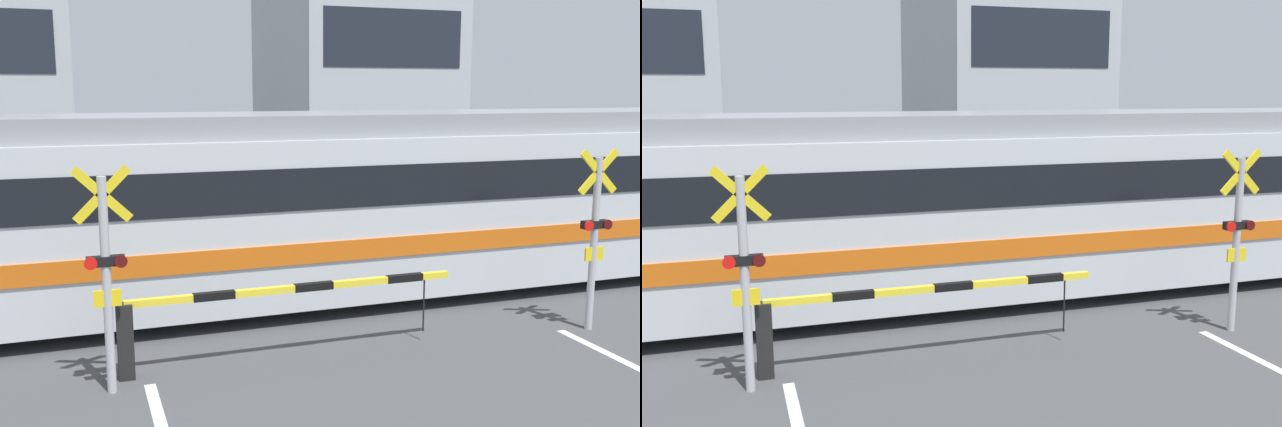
{
  "view_description": "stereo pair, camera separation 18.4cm",
  "coord_description": "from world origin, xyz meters",
  "views": [
    {
      "loc": [
        -3.81,
        -1.03,
        3.61
      ],
      "look_at": [
        0.0,
        9.88,
        1.6
      ],
      "focal_mm": 40.0,
      "sensor_mm": 36.0,
      "label": 1
    },
    {
      "loc": [
        -3.64,
        -1.09,
        3.61
      ],
      "look_at": [
        0.0,
        9.88,
        1.6
      ],
      "focal_mm": 40.0,
      "sensor_mm": 36.0,
      "label": 2
    }
  ],
  "objects": [
    {
      "name": "pedestrian",
      "position": [
        -1.28,
        16.16,
        1.0
      ],
      "size": [
        0.38,
        0.23,
        1.74
      ],
      "color": "#33384C",
      "rests_on": "ground_plane"
    },
    {
      "name": "building_right_of_street",
      "position": [
        6.67,
        25.27,
        4.85
      ],
      "size": [
        6.03,
        7.75,
        9.69
      ],
      "color": "#B2B7BC",
      "rests_on": "ground_plane"
    },
    {
      "name": "crossing_signal_left",
      "position": [
        -3.51,
        7.46,
        1.51
      ],
      "size": [
        0.68,
        0.15,
        2.76
      ],
      "color": "#B2B2B7",
      "rests_on": "ground_plane"
    },
    {
      "name": "crossing_barrier_near",
      "position": [
        -1.93,
        7.84,
        0.77
      ],
      "size": [
        4.65,
        0.2,
        1.02
      ],
      "color": "black",
      "rests_on": "ground_plane"
    },
    {
      "name": "commuter_train",
      "position": [
        -0.12,
        10.48,
        1.73
      ],
      "size": [
        20.64,
        2.94,
        3.22
      ],
      "color": "silver",
      "rests_on": "ground_plane"
    },
    {
      "name": "rail_track_far",
      "position": [
        0.0,
        11.2,
        0.04
      ],
      "size": [
        50.0,
        0.1,
        0.08
      ],
      "color": "#6B6051",
      "rests_on": "ground_plane"
    },
    {
      "name": "crossing_signal_right",
      "position": [
        3.51,
        7.46,
        1.51
      ],
      "size": [
        0.68,
        0.15,
        2.76
      ],
      "color": "#B2B2B7",
      "rests_on": "ground_plane"
    },
    {
      "name": "crossing_barrier_far",
      "position": [
        1.93,
        13.14,
        0.77
      ],
      "size": [
        4.65,
        0.2,
        1.02
      ],
      "color": "black",
      "rests_on": "ground_plane"
    },
    {
      "name": "rail_track_near",
      "position": [
        0.0,
        9.76,
        0.04
      ],
      "size": [
        50.0,
        0.1,
        0.08
      ],
      "color": "#6B6051",
      "rests_on": "ground_plane"
    }
  ]
}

